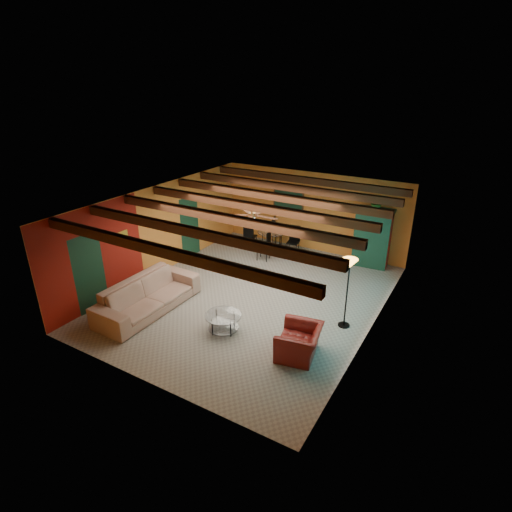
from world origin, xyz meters
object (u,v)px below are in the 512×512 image
Objects in this scene: armoire at (373,239)px; floor_lamp at (347,293)px; armchair at (299,342)px; potted_plant at (377,203)px; coffee_table at (223,323)px; sofa at (148,295)px; dining_table at (271,238)px; vase at (272,221)px.

floor_lamp is at bearing -87.42° from armoire.
armchair is at bearing -106.47° from floor_lamp.
coffee_table is at bearing -109.67° from potted_plant.
armoire is 1.17m from potted_plant.
coffee_table is at bearing -145.42° from floor_lamp.
armoire is (1.95, 5.46, 0.68)m from coffee_table.
floor_lamp is at bearing -67.70° from sofa.
dining_table is 4.95m from floor_lamp.
sofa is 1.51× the size of dining_table.
armoire reaches higher than armchair.
potted_plant is at bearing -35.80° from sofa.
armoire is 9.67× the size of vase.
armchair is at bearing -86.01° from sofa.
sofa is 3.33× the size of coffee_table.
sofa is 4.15m from armchair.
armchair is at bearing -55.76° from dining_table.
potted_plant is 2.80× the size of vase.
sofa is 15.38× the size of vase.
potted_plant reaches higher than dining_table.
armoire reaches higher than dining_table.
sofa is 1.59× the size of armoire.
sofa reaches higher than coffee_table.
armchair is 0.57× the size of floor_lamp.
dining_table is (0.87, 5.05, 0.08)m from sofa.
armchair is at bearing -90.20° from potted_plant.
sofa is 4.98m from floor_lamp.
armchair is 1.18× the size of coffee_table.
potted_plant is (0.02, 5.39, 1.74)m from armchair.
floor_lamp is 9.54× the size of vase.
potted_plant is (1.95, 5.46, 1.85)m from coffee_table.
potted_plant is at bearing 10.04° from dining_table.
potted_plant reaches higher than sofa.
armchair is 0.54× the size of dining_table.
armoire reaches higher than coffee_table.
coffee_table is at bearing -74.62° from vase.
sofa is 1.61× the size of floor_lamp.
dining_table is at bearing -174.12° from armoire.
coffee_table is 5.84m from armoire.
floor_lamp is at bearing 34.58° from coffee_table.
sofa is 7.19m from potted_plant.
vase is (-3.74, 3.22, 0.19)m from floor_lamp.
coffee_table is (-1.93, -0.07, -0.11)m from armchair.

